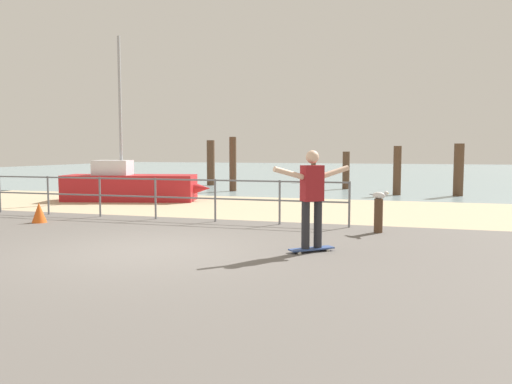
{
  "coord_description": "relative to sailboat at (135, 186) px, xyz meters",
  "views": [
    {
      "loc": [
        4.2,
        -7.54,
        1.73
      ],
      "look_at": [
        1.37,
        2.0,
        0.9
      ],
      "focal_mm": 34.94,
      "sensor_mm": 36.0,
      "label": 1
    }
  ],
  "objects": [
    {
      "name": "sea_surface",
      "position": [
        4.62,
        27.42,
        -0.52
      ],
      "size": [
        72.0,
        50.0,
        0.04
      ],
      "primitive_type": "cube",
      "color": "#849EA3",
      "rests_on": "ground"
    },
    {
      "name": "bollard_short",
      "position": [
        8.33,
        -4.52,
        -0.16
      ],
      "size": [
        0.18,
        0.18,
        0.73
      ],
      "primitive_type": "cylinder",
      "color": "#513826",
      "rests_on": "ground"
    },
    {
      "name": "skateboarder",
      "position": [
        7.35,
        -6.88,
        0.49
      ],
      "size": [
        1.15,
        1.02,
        1.65
      ],
      "color": "#26262B",
      "rests_on": "skateboard"
    },
    {
      "name": "groyne_post_4",
      "position": [
        8.58,
        4.81,
        0.43
      ],
      "size": [
        0.3,
        0.3,
        1.91
      ],
      "primitive_type": "cylinder",
      "color": "#513826",
      "rests_on": "ground"
    },
    {
      "name": "traffic_cone",
      "position": [
        0.52,
        -5.32,
        -0.27
      ],
      "size": [
        0.36,
        0.36,
        0.5
      ],
      "primitive_type": "cone",
      "color": "#E55919",
      "rests_on": "ground"
    },
    {
      "name": "railing_fence",
      "position": [
        2.09,
        -3.98,
        0.17
      ],
      "size": [
        11.23,
        0.05,
        1.05
      ],
      "color": "slate",
      "rests_on": "ground"
    },
    {
      "name": "groyne_post_1",
      "position": [
        1.89,
        4.78,
        0.63
      ],
      "size": [
        0.3,
        0.3,
        2.31
      ],
      "primitive_type": "cylinder",
      "color": "#513826",
      "rests_on": "ground"
    },
    {
      "name": "groyne_post_3",
      "position": [
        6.35,
        7.34,
        0.32
      ],
      "size": [
        0.32,
        0.32,
        1.69
      ],
      "primitive_type": "cylinder",
      "color": "#513826",
      "rests_on": "ground"
    },
    {
      "name": "seagull",
      "position": [
        8.35,
        -4.53,
        0.28
      ],
      "size": [
        0.42,
        0.33,
        0.18
      ],
      "color": "white",
      "rests_on": "bollard_short"
    },
    {
      "name": "groyne_post_5",
      "position": [
        10.81,
        5.07,
        0.47
      ],
      "size": [
        0.37,
        0.37,
        2.0
      ],
      "primitive_type": "cylinder",
      "color": "#513826",
      "rests_on": "ground"
    },
    {
      "name": "skateboard",
      "position": [
        7.35,
        -6.88,
        -0.46
      ],
      "size": [
        0.74,
        0.68,
        0.08
      ],
      "color": "#334C8C",
      "rests_on": "ground"
    },
    {
      "name": "ground_plane",
      "position": [
        4.62,
        -8.58,
        -0.52
      ],
      "size": [
        24.0,
        10.0,
        0.04
      ],
      "primitive_type": "cube",
      "color": "#605B56",
      "rests_on": "ground"
    },
    {
      "name": "sailboat",
      "position": [
        0.0,
        0.0,
        0.0
      ],
      "size": [
        5.07,
        2.42,
        5.56
      ],
      "color": "#B21E23",
      "rests_on": "ground"
    },
    {
      "name": "beach_strip",
      "position": [
        4.62,
        -0.58,
        -0.52
      ],
      "size": [
        24.0,
        6.0,
        0.04
      ],
      "primitive_type": "cube",
      "color": "tan",
      "rests_on": "ground"
    },
    {
      "name": "groyne_post_0",
      "position": [
        -0.34,
        7.86,
        0.6
      ],
      "size": [
        0.39,
        0.39,
        2.24
      ],
      "primitive_type": "cylinder",
      "color": "#513826",
      "rests_on": "ground"
    },
    {
      "name": "groyne_post_2",
      "position": [
        4.12,
        11.68,
        0.22
      ],
      "size": [
        0.26,
        0.26,
        1.49
      ],
      "primitive_type": "cylinder",
      "color": "#513826",
      "rests_on": "ground"
    }
  ]
}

